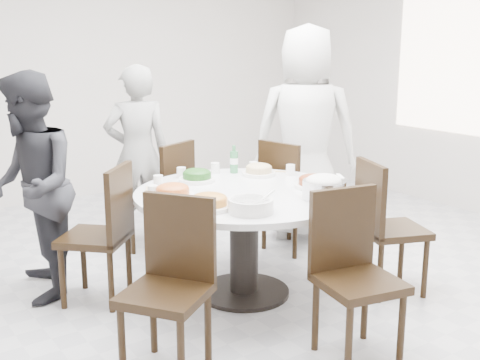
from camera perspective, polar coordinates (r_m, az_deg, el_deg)
floor at (r=4.65m, az=-0.07°, el=-9.04°), size 6.00×6.00×0.01m
wall_back at (r=6.99m, az=-14.48°, el=9.85°), size 6.00×0.01×2.80m
dining_table at (r=4.21m, az=0.39°, el=-6.04°), size 1.50×1.50×0.75m
chair_ne at (r=5.10m, az=5.02°, el=-1.44°), size 0.49×0.49×0.95m
chair_n at (r=5.06m, az=-7.56°, el=-1.65°), size 0.56×0.56×0.95m
chair_nw at (r=4.20m, az=-13.63°, el=-5.02°), size 0.59×0.59×0.95m
chair_sw at (r=3.24m, az=-7.14°, el=-10.35°), size 0.58×0.58×0.95m
chair_s at (r=3.42m, az=11.26°, el=-9.18°), size 0.49×0.49×0.95m
chair_se at (r=4.37m, az=14.33°, el=-4.34°), size 0.54×0.54×0.95m
diner_right at (r=5.36m, az=6.25°, el=4.40°), size 1.10×1.05×1.89m
diner_middle at (r=5.32m, az=-9.68°, el=2.39°), size 0.65×0.52×1.56m
diner_left at (r=4.30m, az=-19.24°, el=-0.70°), size 0.77×0.89×1.57m
dish_greens at (r=4.38m, az=-4.10°, el=0.30°), size 0.27×0.27×0.07m
dish_pale at (r=4.57m, az=1.79°, el=0.86°), size 0.25×0.25×0.07m
dish_orange at (r=3.95m, az=-6.39°, el=-1.15°), size 0.28×0.28×0.07m
dish_redbrown at (r=4.22m, az=6.98°, el=-0.30°), size 0.27×0.27×0.07m
dish_tofu at (r=3.68m, az=-2.93°, el=-2.16°), size 0.29×0.29×0.07m
rice_bowl at (r=3.93m, az=7.99°, el=-0.92°), size 0.28×0.28×0.12m
soup_bowl at (r=3.60m, az=1.02°, el=-2.43°), size 0.27×0.27×0.08m
beverage_bottle at (r=4.64m, az=-0.57°, el=1.99°), size 0.06×0.06×0.22m
tea_cups at (r=4.62m, az=-3.80°, el=1.04°), size 0.07×0.07×0.08m
chopsticks at (r=4.65m, az=-4.95°, el=0.67°), size 0.24×0.04×0.01m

